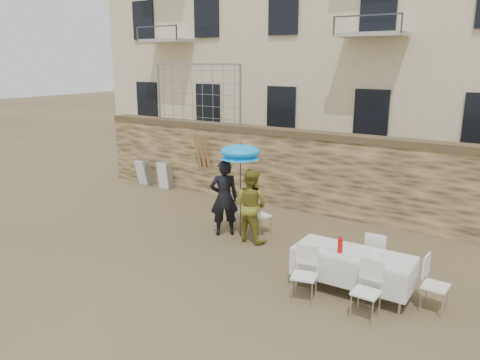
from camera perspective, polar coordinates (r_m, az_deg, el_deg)
The scene contains 17 objects.
ground at distance 9.96m, azimuth -8.99°, elevation -10.18°, with size 80.00×80.00×0.00m, color brown.
stone_wall at distance 13.53m, azimuth 5.02°, elevation 1.45°, with size 13.00×0.50×2.20m, color olive.
chain_link_fence at distance 14.87m, azimuth -5.24°, elevation 10.40°, with size 3.20×0.06×1.80m, color gray, non-canonical shape.
man_suit at distance 11.18m, azimuth -1.96°, elevation -2.19°, with size 0.67×0.44×1.85m, color black.
woman_dress at distance 10.80m, azimuth 1.31°, elevation -3.12°, with size 0.84×0.65×1.73m, color #ACA534.
umbrella at distance 10.78m, azimuth 0.04°, elevation 3.18°, with size 0.97×0.97×2.13m.
couple_chair_left at distance 11.74m, azimuth -0.41°, elevation -3.63°, with size 0.48×0.48×0.96m, color white, non-canonical shape.
couple_chair_right at distance 11.39m, azimuth 2.54°, elevation -4.22°, with size 0.48×0.48×0.96m, color white, non-canonical shape.
banquet_table at distance 8.73m, azimuth 13.64°, elevation -8.81°, with size 2.10×0.85×0.78m.
soda_bottle at distance 8.59m, azimuth 12.11°, elevation -7.84°, with size 0.09×0.09×0.26m, color red.
table_chair_front_left at distance 8.39m, azimuth 7.85°, elevation -11.37°, with size 0.48×0.48×0.96m, color white, non-canonical shape.
table_chair_front_right at distance 8.04m, azimuth 15.13°, elevation -12.94°, with size 0.48×0.48×0.96m, color white, non-canonical shape.
table_chair_back at distance 9.48m, azimuth 16.35°, elevation -8.74°, with size 0.48×0.48×0.96m, color white, non-canonical shape.
table_chair_side at distance 8.62m, azimuth 22.74°, elevation -11.68°, with size 0.48×0.48×0.96m, color white, non-canonical shape.
chair_stack_left at distance 16.22m, azimuth -11.21°, elevation 1.07°, with size 0.46×0.47×0.92m, color white, non-canonical shape.
chair_stack_right at distance 15.62m, azimuth -8.83°, elevation 0.67°, with size 0.46×0.40×0.92m, color white, non-canonical shape.
wood_planks at distance 14.56m, azimuth -4.01°, elevation 1.99°, with size 0.70×0.20×2.00m, color #A37749, non-canonical shape.
Camera 1 is at (6.14, -6.68, 4.09)m, focal length 35.00 mm.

